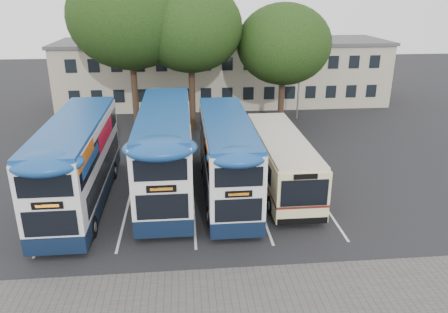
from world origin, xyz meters
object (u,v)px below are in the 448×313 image
Objects in this scene: tree_mid at (190,28)px; tree_right at (284,44)px; bus_single at (280,157)px; lamp_post at (300,61)px; bus_dd_right at (227,154)px; tree_left at (129,17)px; bus_dd_left at (78,159)px; bus_dd_mid at (166,147)px.

tree_mid is 1.16× the size of tree_right.
tree_right is at bearing 77.59° from bus_single.
lamp_post is 3.53m from tree_right.
bus_dd_right is 3.44m from bus_single.
tree_left reaches higher than bus_dd_left.
tree_left is 16.67m from bus_single.
bus_dd_mid is 1.09× the size of bus_dd_right.
bus_dd_mid is at bearing -178.69° from bus_single.
tree_left is 12.11m from tree_right.
tree_right is at bearing -131.39° from lamp_post.
bus_dd_right is at bearing -163.31° from bus_single.
tree_left is 1.12× the size of bus_dd_mid.
tree_left is at bearing -171.17° from lamp_post.
tree_left reaches higher than lamp_post.
tree_mid is at bearing -178.98° from tree_right.
bus_dd_right is (1.56, -12.47, -5.72)m from tree_mid.
lamp_post is 10.18m from tree_mid.
tree_mid is at bearing 81.39° from bus_dd_mid.
bus_dd_left is 0.96× the size of bus_dd_mid.
bus_dd_mid is (2.81, -11.93, -6.29)m from tree_left.
bus_dd_right is at bearing -114.68° from tree_right.
tree_mid is at bearing -3.54° from tree_left.
tree_mid is 15.34m from bus_dd_left.
tree_left reaches higher than bus_single.
bus_dd_left is at bearing -135.80° from lamp_post.
lamp_post is at bearing 48.61° from tree_right.
bus_single is (6.55, 0.15, -0.90)m from bus_dd_mid.
bus_dd_mid is (-1.76, -11.65, -5.50)m from tree_mid.
tree_mid is 1.12× the size of bus_single.
lamp_post is 0.70× the size of tree_left.
tree_mid reaches higher than bus_dd_mid.
tree_right reaches higher than bus_dd_left.
bus_dd_mid reaches higher than bus_dd_left.
bus_single is at bearing -67.39° from tree_mid.
lamp_post is 0.86× the size of bus_dd_right.
tree_mid is 14.00m from bus_single.
tree_left is 1.11× the size of tree_mid.
tree_left reaches higher than tree_mid.
tree_left reaches higher than bus_dd_right.
tree_left is 15.57m from bus_dd_right.
bus_dd_right is at bearing 2.51° from bus_dd_left.
lamp_post is 0.82× the size of bus_dd_left.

